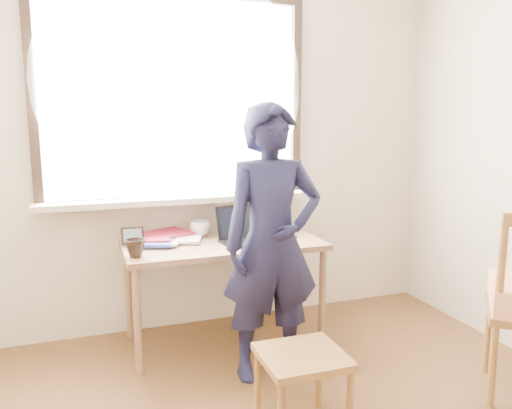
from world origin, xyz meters
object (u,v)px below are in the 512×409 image
object	(u,v)px
person	(272,243)
mug_white	(200,229)
laptop	(245,233)
mug_dark	(135,248)
desk	(223,252)
work_chair	(302,366)

from	to	relation	value
person	mug_white	bearing A→B (deg)	112.04
laptop	mug_dark	world-z (taller)	laptop
desk	work_chair	size ratio (longest dim) A/B	3.21
laptop	mug_white	size ratio (longest dim) A/B	2.75
desk	work_chair	world-z (taller)	desk
mug_dark	mug_white	bearing A→B (deg)	39.08
mug_dark	work_chair	size ratio (longest dim) A/B	0.29
mug_white	mug_dark	distance (m)	0.61
mug_dark	desk	bearing A→B (deg)	17.33
laptop	mug_white	bearing A→B (deg)	136.10
work_chair	person	xyz separation A→B (m)	(0.07, 0.56, 0.45)
desk	mug_dark	bearing A→B (deg)	-162.67
laptop	mug_dark	bearing A→B (deg)	-168.34
laptop	work_chair	xyz separation A→B (m)	(-0.07, -1.05, -0.40)
desk	laptop	xyz separation A→B (m)	(0.14, -0.03, 0.12)
laptop	desk	bearing A→B (deg)	167.24
mug_dark	work_chair	xyz separation A→B (m)	(0.65, -0.90, -0.40)
desk	mug_dark	size ratio (longest dim) A/B	11.09
desk	person	distance (m)	0.56
mug_white	person	world-z (taller)	person
mug_white	mug_dark	size ratio (longest dim) A/B	1.15
mug_white	person	size ratio (longest dim) A/B	0.08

